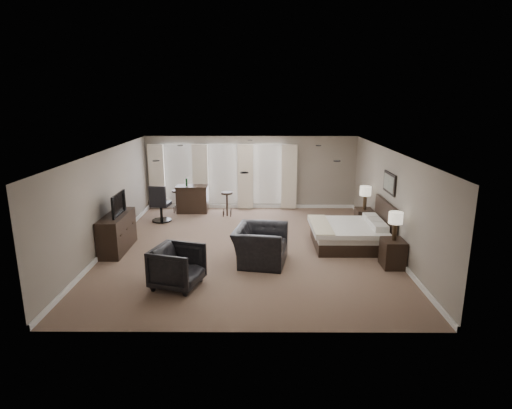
{
  "coord_description": "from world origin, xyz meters",
  "views": [
    {
      "loc": [
        0.27,
        -10.87,
        3.98
      ],
      "look_at": [
        0.2,
        0.4,
        1.1
      ],
      "focal_mm": 30.0,
      "sensor_mm": 36.0,
      "label": 1
    }
  ],
  "objects_px": {
    "bar_stool_right": "(227,204)",
    "desk_chair": "(161,203)",
    "nightstand_near": "(393,253)",
    "bed": "(344,224)",
    "armchair_near": "(260,239)",
    "bar_counter": "(192,199)",
    "lamp_far": "(365,198)",
    "lamp_near": "(395,226)",
    "bar_stool_left": "(178,201)",
    "dresser": "(117,233)",
    "armchair_far": "(177,265)",
    "nightstand_far": "(364,219)",
    "tv": "(116,212)"
  },
  "relations": [
    {
      "from": "lamp_near",
      "to": "tv",
      "type": "height_order",
      "value": "lamp_near"
    },
    {
      "from": "lamp_near",
      "to": "armchair_far",
      "type": "xyz_separation_m",
      "value": [
        -4.92,
        -1.12,
        -0.52
      ]
    },
    {
      "from": "nightstand_far",
      "to": "bar_stool_left",
      "type": "relative_size",
      "value": 0.83
    },
    {
      "from": "lamp_near",
      "to": "bar_counter",
      "type": "distance_m",
      "value": 7.38
    },
    {
      "from": "tv",
      "to": "bar_stool_left",
      "type": "relative_size",
      "value": 1.27
    },
    {
      "from": "nightstand_near",
      "to": "lamp_far",
      "type": "distance_m",
      "value": 2.98
    },
    {
      "from": "lamp_far",
      "to": "desk_chair",
      "type": "relative_size",
      "value": 0.57
    },
    {
      "from": "tv",
      "to": "bar_stool_right",
      "type": "distance_m",
      "value": 4.31
    },
    {
      "from": "lamp_far",
      "to": "armchair_far",
      "type": "distance_m",
      "value": 6.38
    },
    {
      "from": "nightstand_near",
      "to": "bar_counter",
      "type": "height_order",
      "value": "bar_counter"
    },
    {
      "from": "bar_counter",
      "to": "desk_chair",
      "type": "height_order",
      "value": "desk_chair"
    },
    {
      "from": "nightstand_near",
      "to": "armchair_far",
      "type": "height_order",
      "value": "armchair_far"
    },
    {
      "from": "lamp_near",
      "to": "dresser",
      "type": "relative_size",
      "value": 0.41
    },
    {
      "from": "nightstand_near",
      "to": "tv",
      "type": "height_order",
      "value": "tv"
    },
    {
      "from": "lamp_near",
      "to": "bar_counter",
      "type": "height_order",
      "value": "lamp_near"
    },
    {
      "from": "bar_stool_right",
      "to": "desk_chair",
      "type": "bearing_deg",
      "value": -162.26
    },
    {
      "from": "bar_stool_left",
      "to": "desk_chair",
      "type": "relative_size",
      "value": 0.64
    },
    {
      "from": "nightstand_near",
      "to": "bar_stool_left",
      "type": "bearing_deg",
      "value": 140.93
    },
    {
      "from": "nightstand_far",
      "to": "bar_stool_right",
      "type": "relative_size",
      "value": 0.78
    },
    {
      "from": "bed",
      "to": "lamp_near",
      "type": "bearing_deg",
      "value": -58.46
    },
    {
      "from": "bed",
      "to": "bar_stool_right",
      "type": "distance_m",
      "value": 4.51
    },
    {
      "from": "lamp_near",
      "to": "desk_chair",
      "type": "height_order",
      "value": "lamp_near"
    },
    {
      "from": "nightstand_near",
      "to": "lamp_near",
      "type": "distance_m",
      "value": 0.68
    },
    {
      "from": "lamp_far",
      "to": "armchair_near",
      "type": "bearing_deg",
      "value": -140.03
    },
    {
      "from": "lamp_near",
      "to": "lamp_far",
      "type": "xyz_separation_m",
      "value": [
        0.0,
        2.9,
        -0.01
      ]
    },
    {
      "from": "bed",
      "to": "nightstand_near",
      "type": "bearing_deg",
      "value": -58.46
    },
    {
      "from": "lamp_near",
      "to": "lamp_far",
      "type": "relative_size",
      "value": 0.97
    },
    {
      "from": "nightstand_near",
      "to": "desk_chair",
      "type": "relative_size",
      "value": 0.55
    },
    {
      "from": "nightstand_near",
      "to": "nightstand_far",
      "type": "bearing_deg",
      "value": 90.0
    },
    {
      "from": "nightstand_far",
      "to": "dresser",
      "type": "xyz_separation_m",
      "value": [
        -6.92,
        -1.81,
        0.16
      ]
    },
    {
      "from": "lamp_far",
      "to": "bar_counter",
      "type": "distance_m",
      "value": 5.88
    },
    {
      "from": "nightstand_near",
      "to": "bar_stool_right",
      "type": "height_order",
      "value": "bar_stool_right"
    },
    {
      "from": "bed",
      "to": "nightstand_far",
      "type": "xyz_separation_m",
      "value": [
        0.89,
        1.45,
        -0.3
      ]
    },
    {
      "from": "lamp_far",
      "to": "bar_counter",
      "type": "height_order",
      "value": "lamp_far"
    },
    {
      "from": "nightstand_far",
      "to": "dresser",
      "type": "distance_m",
      "value": 7.15
    },
    {
      "from": "dresser",
      "to": "desk_chair",
      "type": "bearing_deg",
      "value": 78.14
    },
    {
      "from": "nightstand_near",
      "to": "armchair_near",
      "type": "distance_m",
      "value": 3.18
    },
    {
      "from": "bar_counter",
      "to": "bar_stool_right",
      "type": "bearing_deg",
      "value": -19.59
    },
    {
      "from": "lamp_near",
      "to": "armchair_near",
      "type": "distance_m",
      "value": 3.19
    },
    {
      "from": "dresser",
      "to": "nightstand_near",
      "type": "bearing_deg",
      "value": -8.97
    },
    {
      "from": "bed",
      "to": "nightstand_far",
      "type": "height_order",
      "value": "bed"
    },
    {
      "from": "bar_counter",
      "to": "lamp_far",
      "type": "bearing_deg",
      "value": -19.75
    },
    {
      "from": "lamp_near",
      "to": "dresser",
      "type": "xyz_separation_m",
      "value": [
        -6.92,
        1.09,
        -0.53
      ]
    },
    {
      "from": "dresser",
      "to": "tv",
      "type": "xyz_separation_m",
      "value": [
        0.0,
        0.0,
        0.55
      ]
    },
    {
      "from": "lamp_far",
      "to": "armchair_far",
      "type": "bearing_deg",
      "value": -140.75
    },
    {
      "from": "bed",
      "to": "armchair_near",
      "type": "relative_size",
      "value": 1.43
    },
    {
      "from": "dresser",
      "to": "bar_stool_right",
      "type": "xyz_separation_m",
      "value": [
        2.65,
        3.34,
        -0.07
      ]
    },
    {
      "from": "bed",
      "to": "desk_chair",
      "type": "distance_m",
      "value": 5.94
    },
    {
      "from": "nightstand_near",
      "to": "nightstand_far",
      "type": "distance_m",
      "value": 2.9
    },
    {
      "from": "nightstand_near",
      "to": "dresser",
      "type": "bearing_deg",
      "value": 171.03
    }
  ]
}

